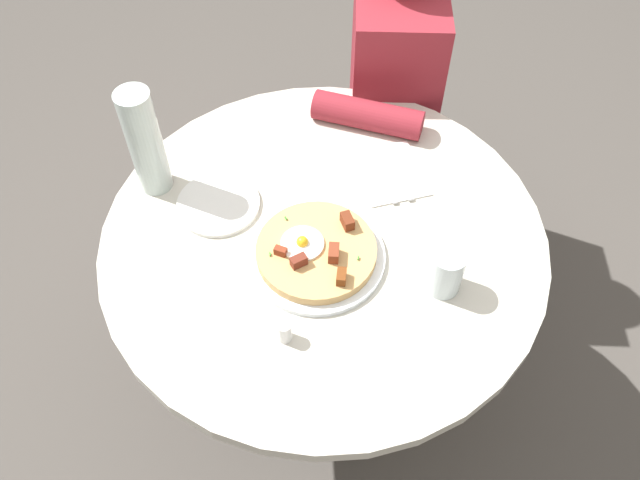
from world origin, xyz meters
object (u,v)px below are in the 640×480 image
object	(u,v)px
fork	(383,173)
water_glass	(446,271)
salt_shaker	(284,331)
pizza_plate	(316,256)
breakfast_pizza	(316,251)
bread_plate	(218,204)
knife	(398,170)
water_bottle	(145,142)
person_seated	(388,118)
dining_table	(323,280)

from	to	relation	value
fork	water_glass	xyz separation A→B (m)	(0.29, 0.11, 0.05)
fork	salt_shaker	world-z (taller)	salt_shaker
pizza_plate	breakfast_pizza	xyz separation A→B (m)	(0.00, -0.00, 0.02)
breakfast_pizza	fork	world-z (taller)	breakfast_pizza
breakfast_pizza	bread_plate	distance (m)	0.25
breakfast_pizza	fork	size ratio (longest dim) A/B	1.35
breakfast_pizza	salt_shaker	size ratio (longest dim) A/B	5.00
knife	salt_shaker	distance (m)	0.48
knife	water_glass	xyz separation A→B (m)	(0.30, 0.08, 0.05)
breakfast_pizza	water_bottle	world-z (taller)	water_bottle
person_seated	water_glass	bearing A→B (deg)	5.62
pizza_plate	knife	size ratio (longest dim) A/B	1.56
person_seated	knife	world-z (taller)	person_seated
pizza_plate	water_glass	world-z (taller)	water_glass
breakfast_pizza	water_glass	world-z (taller)	water_glass
bread_plate	water_glass	size ratio (longest dim) A/B	1.73
bread_plate	knife	xyz separation A→B (m)	(-0.11, 0.39, 0.00)
bread_plate	fork	distance (m)	0.37
person_seated	knife	distance (m)	0.48
breakfast_pizza	water_bottle	xyz separation A→B (m)	(-0.19, -0.36, 0.10)
person_seated	pizza_plate	world-z (taller)	person_seated
knife	salt_shaker	size ratio (longest dim) A/B	3.71
breakfast_pizza	knife	size ratio (longest dim) A/B	1.35
water_bottle	person_seated	bearing A→B (deg)	131.22
breakfast_pizza	bread_plate	size ratio (longest dim) A/B	1.36
breakfast_pizza	knife	bearing A→B (deg)	144.38
water_bottle	salt_shaker	size ratio (longest dim) A/B	5.28
dining_table	bread_plate	distance (m)	0.30
bread_plate	breakfast_pizza	bearing A→B (deg)	58.84
fork	salt_shaker	xyz separation A→B (m)	(0.42, -0.19, 0.02)
pizza_plate	salt_shaker	size ratio (longest dim) A/B	5.78
bread_plate	water_bottle	size ratio (longest dim) A/B	0.70
water_glass	salt_shaker	distance (m)	0.33
breakfast_pizza	bread_plate	bearing A→B (deg)	-121.16
knife	dining_table	bearing A→B (deg)	-58.47
dining_table	pizza_plate	size ratio (longest dim) A/B	3.32
breakfast_pizza	salt_shaker	xyz separation A→B (m)	(0.18, -0.05, -0.00)
dining_table	fork	bearing A→B (deg)	143.62
dining_table	breakfast_pizza	size ratio (longest dim) A/B	3.84
dining_table	water_glass	bearing A→B (deg)	63.23
water_bottle	water_glass	bearing A→B (deg)	67.98
water_glass	pizza_plate	bearing A→B (deg)	-103.31
pizza_plate	water_glass	size ratio (longest dim) A/B	2.71
dining_table	water_glass	size ratio (longest dim) A/B	9.00
knife	water_glass	distance (m)	0.31
water_glass	knife	bearing A→B (deg)	-165.69
dining_table	person_seated	bearing A→B (deg)	164.50
bread_plate	fork	size ratio (longest dim) A/B	0.99
fork	dining_table	bearing A→B (deg)	-53.38
pizza_plate	water_glass	bearing A→B (deg)	76.69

